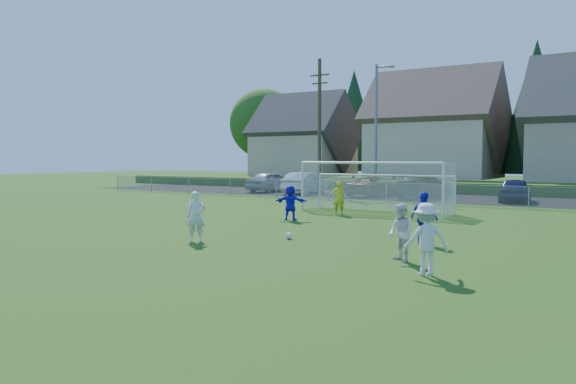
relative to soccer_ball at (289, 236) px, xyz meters
The scene contains 21 objects.
ground 6.05m from the soccer_ball, 103.46° to the right, with size 160.00×160.00×0.00m, color #193D0C.
asphalt_lot 21.67m from the soccer_ball, 93.72° to the left, with size 60.00×60.00×0.00m, color black.
grass_embankment 29.16m from the soccer_ball, 92.77° to the left, with size 70.00×6.00×0.80m, color #1E420F.
soccer_ball is the anchor object (origin of this frame).
player_white_a 3.09m from the soccer_ball, 137.22° to the right, with size 0.58×0.38×1.60m, color silver.
player_white_b 4.97m from the soccer_ball, 21.50° to the right, with size 0.73×0.57×1.50m, color silver.
player_white_c 6.50m from the soccer_ball, 28.44° to the right, with size 1.07×0.61×1.65m, color silver.
player_blue_a 4.37m from the soccer_ball, 19.14° to the left, with size 0.95×0.40×1.62m, color #1C16D2.
player_blue_b 5.73m from the soccer_ball, 122.12° to the left, with size 1.40×0.45×1.51m, color #1C16D2.
goalkeeper 8.38m from the soccer_ball, 106.48° to the left, with size 0.58×0.38×1.58m, color yellow.
car_a 26.08m from the soccer_ball, 125.97° to the left, with size 1.87×4.64×1.58m, color #9B9EA2.
car_b 24.01m from the soccer_ball, 119.93° to the left, with size 1.69×4.86×1.60m, color white.
car_c 21.47m from the soccer_ball, 106.54° to the left, with size 2.27×4.93×1.37m, color #520E09.
car_d 21.12m from the soccer_ball, 97.57° to the left, with size 2.21×5.42×1.57m, color black.
car_e 20.89m from the soccer_ball, 81.65° to the left, with size 1.73×4.30×1.47m, color #141A48.
soccer_goal 10.38m from the soccer_ball, 97.88° to the left, with size 7.42×1.90×2.50m.
chainlink_fence 16.19m from the soccer_ball, 94.99° to the left, with size 52.06×0.06×1.20m.
streetlight 21.48m from the soccer_ball, 106.22° to the left, with size 1.38×0.18×9.00m.
utility_pole 24.30m from the soccer_ball, 117.31° to the left, with size 1.60×0.26×10.00m.
houses_row 37.29m from the soccer_ball, 89.11° to the left, with size 53.90×11.45×13.27m.
tree_row 43.39m from the soccer_ball, 90.48° to the left, with size 65.98×12.36×13.80m.
Camera 1 is at (11.32, -9.49, 2.66)m, focal length 35.00 mm.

